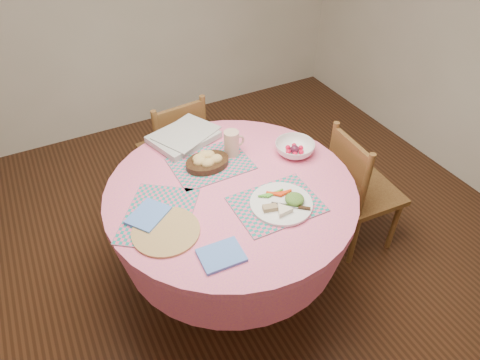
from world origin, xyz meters
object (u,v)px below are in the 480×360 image
object	(u,v)px
dinner_plate	(283,202)
wicker_trivet	(166,231)
dining_table	(231,216)
chair_right	(359,189)
chair_back	(176,149)
latte_mug	(232,143)
fruit_bowl	(295,148)
bread_bowl	(207,160)

from	to	relation	value
dinner_plate	wicker_trivet	bearing A→B (deg)	170.02
dinner_plate	dining_table	bearing A→B (deg)	124.58
chair_right	chair_back	xyz separation A→B (m)	(-0.82, 0.89, 0.00)
chair_right	wicker_trivet	bearing A→B (deg)	97.47
latte_mug	fruit_bowl	xyz separation A→B (m)	(0.30, -0.15, -0.04)
dinner_plate	bread_bowl	distance (m)	0.48
chair_right	dinner_plate	size ratio (longest dim) A/B	2.89
chair_back	latte_mug	world-z (taller)	latte_mug
chair_back	fruit_bowl	distance (m)	0.93
bread_bowl	latte_mug	bearing A→B (deg)	10.26
bread_bowl	latte_mug	distance (m)	0.17
chair_right	fruit_bowl	xyz separation A→B (m)	(-0.40, 0.14, 0.34)
dining_table	chair_right	size ratio (longest dim) A/B	1.47
chair_right	latte_mug	world-z (taller)	latte_mug
chair_back	bread_bowl	bearing A→B (deg)	81.10
dining_table	chair_back	world-z (taller)	chair_back
dining_table	dinner_plate	bearing A→B (deg)	-55.42
dining_table	wicker_trivet	distance (m)	0.45
dining_table	wicker_trivet	xyz separation A→B (m)	(-0.39, -0.13, 0.20)
dining_table	wicker_trivet	size ratio (longest dim) A/B	4.13
dinner_plate	chair_right	bearing A→B (deg)	14.79
dining_table	fruit_bowl	bearing A→B (deg)	12.28
chair_back	bread_bowl	world-z (taller)	chair_back
chair_back	wicker_trivet	xyz separation A→B (m)	(-0.39, -0.97, 0.31)
chair_right	chair_back	size ratio (longest dim) A/B	1.00
bread_bowl	chair_back	bearing A→B (deg)	86.54
dining_table	dinner_plate	xyz separation A→B (m)	(0.16, -0.23, 0.22)
fruit_bowl	bread_bowl	bearing A→B (deg)	165.88
chair_back	latte_mug	xyz separation A→B (m)	(0.12, -0.60, 0.38)
wicker_trivet	latte_mug	world-z (taller)	latte_mug
dining_table	chair_right	xyz separation A→B (m)	(0.83, -0.05, -0.11)
chair_right	fruit_bowl	world-z (taller)	chair_right
chair_back	wicker_trivet	bearing A→B (deg)	62.72
chair_right	bread_bowl	bearing A→B (deg)	76.79
chair_back	chair_right	bearing A→B (deg)	127.33
chair_right	wicker_trivet	size ratio (longest dim) A/B	2.82
wicker_trivet	fruit_bowl	distance (m)	0.85
wicker_trivet	latte_mug	bearing A→B (deg)	35.94
chair_right	wicker_trivet	distance (m)	1.26
chair_right	chair_back	world-z (taller)	chair_back
latte_mug	fruit_bowl	bearing A→B (deg)	-25.68
dining_table	fruit_bowl	size ratio (longest dim) A/B	4.87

